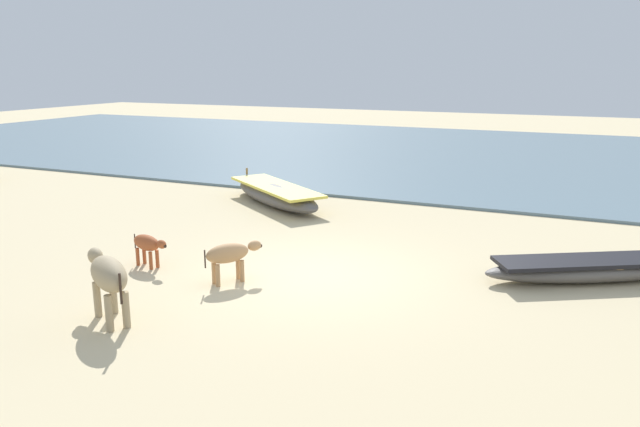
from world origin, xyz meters
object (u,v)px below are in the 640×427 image
calf_far_rust (148,244)px  fishing_boat_0 (276,194)px  calf_near_tan (230,254)px  cow_adult_dun (108,275)px  fishing_boat_2 (593,268)px

calf_far_rust → fishing_boat_0: bearing=107.0°
fishing_boat_0 → calf_near_tan: size_ratio=4.10×
calf_near_tan → calf_far_rust: 1.87m
calf_near_tan → calf_far_rust: size_ratio=1.06×
calf_near_tan → calf_far_rust: calf_near_tan is taller
fishing_boat_0 → cow_adult_dun: cow_adult_dun is taller
fishing_boat_0 → fishing_boat_2: fishing_boat_0 is taller
fishing_boat_2 → calf_far_rust: size_ratio=4.06×
cow_adult_dun → calf_far_rust: (-1.15, 2.26, -0.27)m
fishing_boat_2 → calf_near_tan: calf_near_tan is taller
calf_near_tan → fishing_boat_2: bearing=-30.8°
fishing_boat_0 → calf_near_tan: 6.19m
fishing_boat_2 → calf_near_tan: (-5.80, -2.71, 0.29)m
fishing_boat_2 → calf_far_rust: calf_far_rust is taller
fishing_boat_2 → fishing_boat_0: bearing=128.5°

